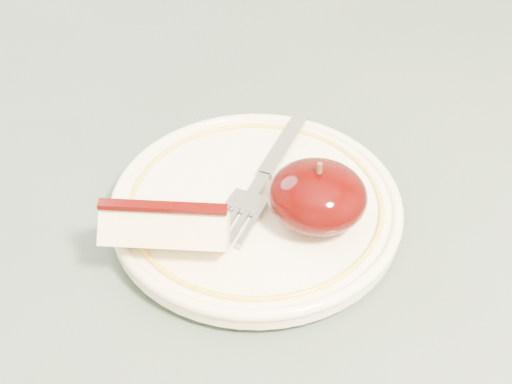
% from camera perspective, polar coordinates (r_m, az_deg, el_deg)
% --- Properties ---
extents(table, '(0.90, 0.90, 0.75)m').
position_cam_1_polar(table, '(0.60, -6.19, -9.41)').
color(table, brown).
rests_on(table, ground).
extents(plate, '(0.22, 0.22, 0.02)m').
position_cam_1_polar(plate, '(0.53, -0.00, -1.12)').
color(plate, '#ECE1C5').
rests_on(plate, table).
extents(apple_half, '(0.07, 0.07, 0.05)m').
position_cam_1_polar(apple_half, '(0.50, 4.92, -0.33)').
color(apple_half, black).
rests_on(apple_half, plate).
extents(apple_wedge, '(0.09, 0.05, 0.04)m').
position_cam_1_polar(apple_wedge, '(0.48, -7.28, -2.87)').
color(apple_wedge, '#F4E7B4').
rests_on(apple_wedge, plate).
extents(fork, '(0.05, 0.16, 0.00)m').
position_cam_1_polar(fork, '(0.54, 0.67, 1.30)').
color(fork, '#96999F').
rests_on(fork, plate).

